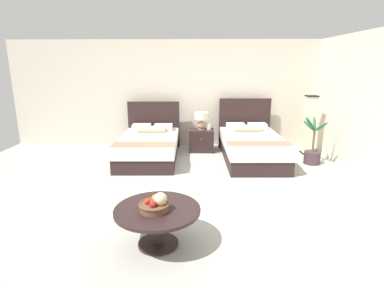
{
  "coord_description": "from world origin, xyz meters",
  "views": [
    {
      "loc": [
        0.01,
        -4.71,
        2.03
      ],
      "look_at": [
        -0.14,
        0.51,
        0.67
      ],
      "focal_mm": 28.96,
      "sensor_mm": 36.0,
      "label": 1
    }
  ],
  "objects_px": {
    "nightstand": "(201,140)",
    "vase": "(209,127)",
    "bed_near_corner": "(251,146)",
    "fruit_bowl": "(155,204)",
    "coffee_table": "(158,216)",
    "potted_palm": "(313,152)",
    "table_lamp": "(202,119)",
    "floor_lamp_corner": "(309,125)",
    "bed_near_window": "(149,146)"
  },
  "relations": [
    {
      "from": "nightstand",
      "to": "vase",
      "type": "bearing_deg",
      "value": -13.08
    },
    {
      "from": "bed_near_corner",
      "to": "nightstand",
      "type": "distance_m",
      "value": 1.25
    },
    {
      "from": "fruit_bowl",
      "to": "coffee_table",
      "type": "bearing_deg",
      "value": 76.62
    },
    {
      "from": "fruit_bowl",
      "to": "potted_palm",
      "type": "relative_size",
      "value": 0.33
    },
    {
      "from": "coffee_table",
      "to": "nightstand",
      "type": "bearing_deg",
      "value": 82.88
    },
    {
      "from": "table_lamp",
      "to": "potted_palm",
      "type": "relative_size",
      "value": 0.39
    },
    {
      "from": "floor_lamp_corner",
      "to": "potted_palm",
      "type": "relative_size",
      "value": 1.31
    },
    {
      "from": "nightstand",
      "to": "vase",
      "type": "height_order",
      "value": "vase"
    },
    {
      "from": "table_lamp",
      "to": "nightstand",
      "type": "bearing_deg",
      "value": -90.0
    },
    {
      "from": "bed_near_window",
      "to": "floor_lamp_corner",
      "type": "height_order",
      "value": "floor_lamp_corner"
    },
    {
      "from": "bed_near_window",
      "to": "potted_palm",
      "type": "relative_size",
      "value": 2.09
    },
    {
      "from": "table_lamp",
      "to": "vase",
      "type": "bearing_deg",
      "value": -19.22
    },
    {
      "from": "nightstand",
      "to": "vase",
      "type": "distance_m",
      "value": 0.38
    },
    {
      "from": "bed_near_window",
      "to": "fruit_bowl",
      "type": "relative_size",
      "value": 6.27
    },
    {
      "from": "coffee_table",
      "to": "floor_lamp_corner",
      "type": "height_order",
      "value": "floor_lamp_corner"
    },
    {
      "from": "bed_near_corner",
      "to": "fruit_bowl",
      "type": "height_order",
      "value": "bed_near_corner"
    },
    {
      "from": "bed_near_corner",
      "to": "fruit_bowl",
      "type": "xyz_separation_m",
      "value": [
        -1.59,
        -3.4,
        0.23
      ]
    },
    {
      "from": "vase",
      "to": "floor_lamp_corner",
      "type": "height_order",
      "value": "floor_lamp_corner"
    },
    {
      "from": "fruit_bowl",
      "to": "potted_palm",
      "type": "bearing_deg",
      "value": 47.99
    },
    {
      "from": "fruit_bowl",
      "to": "potted_palm",
      "type": "distance_m",
      "value": 4.21
    },
    {
      "from": "bed_near_corner",
      "to": "floor_lamp_corner",
      "type": "relative_size",
      "value": 1.66
    },
    {
      "from": "vase",
      "to": "coffee_table",
      "type": "distance_m",
      "value": 4.01
    },
    {
      "from": "vase",
      "to": "bed_near_window",
      "type": "bearing_deg",
      "value": -155.82
    },
    {
      "from": "floor_lamp_corner",
      "to": "potted_palm",
      "type": "height_order",
      "value": "floor_lamp_corner"
    },
    {
      "from": "potted_palm",
      "to": "bed_near_window",
      "type": "bearing_deg",
      "value": 175.36
    },
    {
      "from": "table_lamp",
      "to": "floor_lamp_corner",
      "type": "bearing_deg",
      "value": -3.62
    },
    {
      "from": "bed_near_window",
      "to": "floor_lamp_corner",
      "type": "distance_m",
      "value": 3.65
    },
    {
      "from": "nightstand",
      "to": "floor_lamp_corner",
      "type": "relative_size",
      "value": 0.43
    },
    {
      "from": "bed_near_window",
      "to": "fruit_bowl",
      "type": "height_order",
      "value": "bed_near_window"
    },
    {
      "from": "bed_near_window",
      "to": "vase",
      "type": "relative_size",
      "value": 13.15
    },
    {
      "from": "bed_near_window",
      "to": "potted_palm",
      "type": "distance_m",
      "value": 3.46
    },
    {
      "from": "bed_near_window",
      "to": "vase",
      "type": "distance_m",
      "value": 1.48
    },
    {
      "from": "table_lamp",
      "to": "floor_lamp_corner",
      "type": "relative_size",
      "value": 0.3
    },
    {
      "from": "coffee_table",
      "to": "fruit_bowl",
      "type": "bearing_deg",
      "value": -103.38
    },
    {
      "from": "vase",
      "to": "fruit_bowl",
      "type": "relative_size",
      "value": 0.48
    },
    {
      "from": "fruit_bowl",
      "to": "potted_palm",
      "type": "height_order",
      "value": "potted_palm"
    },
    {
      "from": "fruit_bowl",
      "to": "floor_lamp_corner",
      "type": "distance_m",
      "value": 4.9
    },
    {
      "from": "coffee_table",
      "to": "fruit_bowl",
      "type": "relative_size",
      "value": 2.85
    },
    {
      "from": "bed_near_window",
      "to": "floor_lamp_corner",
      "type": "bearing_deg",
      "value": 7.83
    },
    {
      "from": "nightstand",
      "to": "bed_near_corner",
      "type": "bearing_deg",
      "value": -30.14
    },
    {
      "from": "vase",
      "to": "potted_palm",
      "type": "xyz_separation_m",
      "value": [
        2.13,
        -0.87,
        -0.34
      ]
    },
    {
      "from": "nightstand",
      "to": "fruit_bowl",
      "type": "bearing_deg",
      "value": -97.2
    },
    {
      "from": "bed_near_window",
      "to": "nightstand",
      "type": "xyz_separation_m",
      "value": [
        1.14,
        0.63,
        -0.02
      ]
    },
    {
      "from": "table_lamp",
      "to": "floor_lamp_corner",
      "type": "distance_m",
      "value": 2.46
    },
    {
      "from": "bed_near_corner",
      "to": "nightstand",
      "type": "xyz_separation_m",
      "value": [
        -1.08,
        0.63,
        -0.04
      ]
    },
    {
      "from": "bed_near_corner",
      "to": "potted_palm",
      "type": "height_order",
      "value": "bed_near_corner"
    },
    {
      "from": "nightstand",
      "to": "vase",
      "type": "relative_size",
      "value": 3.52
    },
    {
      "from": "potted_palm",
      "to": "floor_lamp_corner",
      "type": "bearing_deg",
      "value": 78.97
    },
    {
      "from": "bed_near_window",
      "to": "bed_near_corner",
      "type": "xyz_separation_m",
      "value": [
        2.23,
        0.0,
        0.01
      ]
    },
    {
      "from": "bed_near_window",
      "to": "bed_near_corner",
      "type": "relative_size",
      "value": 0.96
    }
  ]
}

